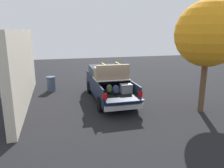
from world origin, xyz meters
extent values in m
plane|color=black|center=(0.00, 0.00, 0.00)|extent=(40.00, 40.00, 0.00)
cube|color=#162138|center=(0.00, 0.00, 0.61)|extent=(5.50, 1.92, 0.49)
cube|color=black|center=(-1.20, 0.00, 0.87)|extent=(2.80, 1.80, 0.04)
cube|color=#162138|center=(-1.20, 0.93, 1.10)|extent=(2.80, 0.06, 0.50)
cube|color=#162138|center=(-1.20, -0.93, 1.10)|extent=(2.80, 0.06, 0.50)
cube|color=#162138|center=(0.17, 0.00, 1.10)|extent=(0.06, 1.80, 0.50)
cube|color=#162138|center=(-2.88, 0.00, 0.87)|extent=(0.55, 1.80, 0.04)
cube|color=#B2B2B7|center=(-0.43, 0.00, 1.37)|extent=(1.25, 1.92, 0.04)
cube|color=#162138|center=(1.35, 0.00, 1.10)|extent=(2.30, 1.92, 0.50)
cube|color=#2D3842|center=(1.25, 0.00, 1.58)|extent=(1.94, 1.76, 0.46)
cube|color=#162138|center=(2.70, 0.00, 1.04)|extent=(0.40, 1.82, 0.38)
cube|color=#B2B2B7|center=(-2.72, 0.00, 0.48)|extent=(0.24, 1.92, 0.24)
cube|color=red|center=(-2.62, 0.88, 1.03)|extent=(0.06, 0.20, 0.28)
cube|color=red|center=(-2.62, -0.88, 1.03)|extent=(0.06, 0.20, 0.28)
cylinder|color=black|center=(1.75, 0.88, 0.38)|extent=(0.76, 0.30, 0.76)
cylinder|color=black|center=(1.75, -0.88, 0.38)|extent=(0.76, 0.30, 0.76)
cylinder|color=black|center=(-1.75, 0.88, 0.38)|extent=(0.76, 0.30, 0.76)
cylinder|color=black|center=(-1.75, -0.88, 0.38)|extent=(0.76, 0.30, 0.76)
cube|color=slate|center=(-1.79, -0.43, 1.09)|extent=(0.40, 0.55, 0.41)
cube|color=#505359|center=(-1.79, -0.43, 1.32)|extent=(0.44, 0.59, 0.05)
ellipsoid|color=#283351|center=(-1.86, 0.13, 1.12)|extent=(0.20, 0.35, 0.47)
ellipsoid|color=#283351|center=(-1.97, 0.13, 1.05)|extent=(0.09, 0.24, 0.20)
ellipsoid|color=#384728|center=(-1.67, 0.42, 1.12)|extent=(0.20, 0.30, 0.47)
ellipsoid|color=#384728|center=(-1.78, 0.42, 1.05)|extent=(0.09, 0.21, 0.21)
cube|color=#84705B|center=(-0.43, 0.00, 1.60)|extent=(0.94, 1.84, 0.42)
cube|color=#84705B|center=(-0.81, 0.00, 2.01)|extent=(0.16, 1.84, 0.40)
cube|color=#84705B|center=(-0.38, 0.82, 1.92)|extent=(0.70, 0.20, 0.22)
cube|color=#84705B|center=(-0.38, -0.82, 1.92)|extent=(0.70, 0.20, 0.22)
cube|color=yellow|center=(-0.43, 0.41, 2.22)|extent=(1.04, 0.03, 0.02)
cube|color=yellow|center=(-0.43, -0.41, 2.22)|extent=(1.04, 0.03, 0.02)
cube|color=beige|center=(0.65, 4.71, 2.02)|extent=(9.46, 0.36, 4.04)
cylinder|color=brown|center=(-3.00, -4.05, 1.46)|extent=(0.28, 0.28, 2.92)
sphere|color=orange|center=(-3.00, -4.05, 3.86)|extent=(3.12, 3.12, 3.12)
cylinder|color=#3F4C66|center=(2.90, 3.34, 0.45)|extent=(0.56, 0.56, 0.90)
cylinder|color=#3F4C66|center=(2.90, 3.34, 0.94)|extent=(0.60, 0.60, 0.08)
camera|label=1|loc=(-12.07, 3.02, 4.03)|focal=35.22mm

